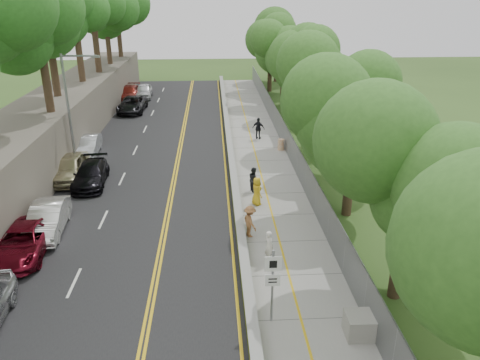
{
  "coord_description": "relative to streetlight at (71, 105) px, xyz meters",
  "views": [
    {
      "loc": [
        -1.02,
        -17.47,
        11.87
      ],
      "look_at": [
        0.5,
        8.0,
        1.4
      ],
      "focal_mm": 35.0,
      "sensor_mm": 36.0,
      "label": 1
    }
  ],
  "objects": [
    {
      "name": "car_7",
      "position": [
        -0.05,
        22.27,
        -3.82
      ],
      "size": [
        2.24,
        5.41,
        1.56
      ],
      "primitive_type": "imported",
      "rotation": [
        0.0,
        0.0,
        -0.01
      ],
      "color": "maroon",
      "rests_on": "road"
    },
    {
      "name": "signpost",
      "position": [
        11.51,
        -17.02,
        -2.68
      ],
      "size": [
        0.62,
        0.09,
        3.1
      ],
      "color": "gray",
      "rests_on": "sidewalk"
    },
    {
      "name": "rock_embankment",
      "position": [
        -3.04,
        1.0,
        -2.64
      ],
      "size": [
        5.0,
        66.0,
        4.0
      ],
      "primitive_type": "cube",
      "color": "#595147",
      "rests_on": "ground"
    },
    {
      "name": "jersey_barrier",
      "position": [
        10.71,
        1.0,
        -4.34
      ],
      "size": [
        0.42,
        66.0,
        0.6
      ],
      "primitive_type": "cube",
      "color": "#B9E027",
      "rests_on": "ground"
    },
    {
      "name": "construction_barrel",
      "position": [
        14.76,
        3.38,
        -4.15
      ],
      "size": [
        0.53,
        0.53,
        0.88
      ],
      "primitive_type": "cylinder",
      "color": "#C36A25",
      "rests_on": "sidewalk"
    },
    {
      "name": "car_8",
      "position": [
        1.46,
        23.3,
        -3.81
      ],
      "size": [
        2.02,
        4.68,
        1.57
      ],
      "primitive_type": "imported",
      "rotation": [
        0.0,
        0.0,
        0.04
      ],
      "color": "silver",
      "rests_on": "road"
    },
    {
      "name": "sidewalk",
      "position": [
        13.01,
        1.0,
        -4.61
      ],
      "size": [
        4.2,
        66.0,
        0.05
      ],
      "primitive_type": "cube",
      "color": "gray",
      "rests_on": "ground"
    },
    {
      "name": "painter_1",
      "position": [
        11.91,
        -12.75,
        -3.81
      ],
      "size": [
        0.57,
        0.67,
        1.56
      ],
      "primitive_type": "imported",
      "rotation": [
        0.0,
        0.0,
        2.0
      ],
      "color": "white",
      "rests_on": "sidewalk"
    },
    {
      "name": "trees_embankment",
      "position": [
        -2.54,
        1.0,
        5.86
      ],
      "size": [
        6.4,
        66.0,
        13.0
      ],
      "primitive_type": null,
      "color": "#337D25",
      "rests_on": "rock_embankment"
    },
    {
      "name": "car_4",
      "position": [
        -0.14,
        -1.86,
        -3.78
      ],
      "size": [
        1.97,
        4.85,
        1.65
      ],
      "primitive_type": "imported",
      "rotation": [
        0.0,
        0.0,
        0.0
      ],
      "color": "tan",
      "rests_on": "road"
    },
    {
      "name": "trees_fenceside",
      "position": [
        17.46,
        1.0,
        2.36
      ],
      "size": [
        7.0,
        66.0,
        14.0
      ],
      "primitive_type": null,
      "color": "#3F7929",
      "rests_on": "ground"
    },
    {
      "name": "streetlight",
      "position": [
        0.0,
        0.0,
        0.0
      ],
      "size": [
        2.52,
        0.22,
        8.0
      ],
      "color": "gray",
      "rests_on": "ground"
    },
    {
      "name": "person_far",
      "position": [
        13.26,
        6.41,
        -3.68
      ],
      "size": [
        1.15,
        0.85,
        1.82
      ],
      "primitive_type": "imported",
      "rotation": [
        0.0,
        0.0,
        2.71
      ],
      "color": "black",
      "rests_on": "sidewalk"
    },
    {
      "name": "road",
      "position": [
        5.06,
        1.0,
        -4.62
      ],
      "size": [
        11.2,
        66.0,
        0.04
      ],
      "primitive_type": "cube",
      "color": "black",
      "rests_on": "ground"
    },
    {
      "name": "painter_3",
      "position": [
        11.21,
        -10.35,
        -3.75
      ],
      "size": [
        1.0,
        1.25,
        1.69
      ],
      "primitive_type": "imported",
      "rotation": [
        0.0,
        0.0,
        1.97
      ],
      "color": "#9F673C",
      "rests_on": "sidewalk"
    },
    {
      "name": "car_3",
      "position": [
        1.46,
        -2.84,
        -3.91
      ],
      "size": [
        2.26,
        4.89,
        1.38
      ],
      "primitive_type": "imported",
      "rotation": [
        0.0,
        0.0,
        0.07
      ],
      "color": "black",
      "rests_on": "road"
    },
    {
      "name": "car_5",
      "position": [
        -0.14,
        3.1,
        -3.88
      ],
      "size": [
        1.8,
        4.47,
        1.44
      ],
      "primitive_type": "imported",
      "rotation": [
        0.0,
        0.0,
        0.06
      ],
      "color": "silver",
      "rests_on": "road"
    },
    {
      "name": "concrete_block",
      "position": [
        14.76,
        -18.0,
        -4.15
      ],
      "size": [
        1.33,
        1.01,
        0.87
      ],
      "primitive_type": "cube",
      "rotation": [
        0.0,
        0.0,
        -0.02
      ],
      "color": "gray",
      "rests_on": "sidewalk"
    },
    {
      "name": "chainlink_fence",
      "position": [
        15.11,
        1.0,
        -3.64
      ],
      "size": [
        0.04,
        66.0,
        2.0
      ],
      "primitive_type": "cube",
      "color": "slate",
      "rests_on": "ground"
    },
    {
      "name": "painter_2",
      "position": [
        11.91,
        -4.53,
        -3.81
      ],
      "size": [
        0.75,
        0.87,
        1.55
      ],
      "primitive_type": "imported",
      "rotation": [
        0.0,
        0.0,
        1.8
      ],
      "color": "black",
      "rests_on": "sidewalk"
    },
    {
      "name": "car_1",
      "position": [
        0.75,
        -9.27,
        -3.85
      ],
      "size": [
        1.95,
        4.67,
        1.5
      ],
      "primitive_type": "imported",
      "rotation": [
        0.0,
        0.0,
        0.08
      ],
      "color": "silver",
      "rests_on": "road"
    },
    {
      "name": "car_6",
      "position": [
        1.16,
        16.6,
        -3.84
      ],
      "size": [
        2.67,
        5.55,
        1.52
      ],
      "primitive_type": "imported",
      "rotation": [
        0.0,
        0.0,
        -0.03
      ],
      "color": "black",
      "rests_on": "road"
    },
    {
      "name": "ground",
      "position": [
        10.46,
        -14.0,
        -4.64
      ],
      "size": [
        140.0,
        140.0,
        0.0
      ],
      "primitive_type": "plane",
      "color": "#33511E",
      "rests_on": "ground"
    },
    {
      "name": "painter_0",
      "position": [
        11.91,
        -6.55,
        -3.74
      ],
      "size": [
        0.82,
        0.97,
        1.7
      ],
      "primitive_type": "imported",
      "rotation": [
        0.0,
        0.0,
        1.98
      ],
      "color": "gold",
      "rests_on": "sidewalk"
    },
    {
      "name": "car_2",
      "position": [
        0.28,
        -11.48,
        -3.91
      ],
      "size": [
        2.56,
        5.07,
        1.37
      ],
      "primitive_type": "imported",
      "rotation": [
        0.0,
        0.0,
        0.06
      ],
      "color": "maroon",
      "rests_on": "road"
    }
  ]
}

